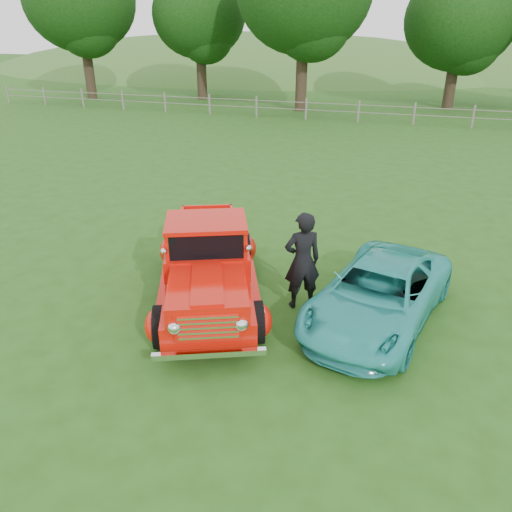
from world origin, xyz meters
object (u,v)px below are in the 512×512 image
(red_pickup, at_px, (208,265))
(teal_sedan, at_px, (379,294))
(tree_far_west, at_px, (80,0))
(tree_mid_west, at_px, (199,15))
(man, at_px, (302,261))
(tree_near_east, at_px, (461,20))

(red_pickup, height_order, teal_sedan, red_pickup)
(tree_far_west, bearing_deg, red_pickup, -52.01)
(tree_far_west, relative_size, tree_mid_west, 1.17)
(man, bearing_deg, tree_near_east, -127.41)
(tree_near_east, distance_m, red_pickup, 28.86)
(tree_far_west, xyz_separation_m, teal_sedan, (22.83, -24.77, -5.91))
(tree_mid_west, relative_size, man, 4.27)
(teal_sedan, bearing_deg, tree_far_west, 146.88)
(tree_near_east, bearing_deg, red_pickup, -101.10)
(teal_sedan, bearing_deg, man, -170.75)
(red_pickup, distance_m, man, 1.87)
(tree_far_west, height_order, tree_near_east, tree_far_west)
(tree_near_east, xyz_separation_m, red_pickup, (-5.49, -27.98, -4.45))
(teal_sedan, bearing_deg, red_pickup, -162.15)
(tree_mid_west, bearing_deg, man, -63.40)
(teal_sedan, xyz_separation_m, man, (-1.49, 0.13, 0.42))
(teal_sedan, relative_size, man, 2.09)
(tree_far_west, bearing_deg, tree_near_east, 6.84)
(tree_near_east, bearing_deg, tree_far_west, -173.16)
(tree_mid_west, distance_m, man, 30.14)
(red_pickup, bearing_deg, tree_mid_west, 90.63)
(tree_mid_west, xyz_separation_m, teal_sedan, (14.83, -26.77, -4.97))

